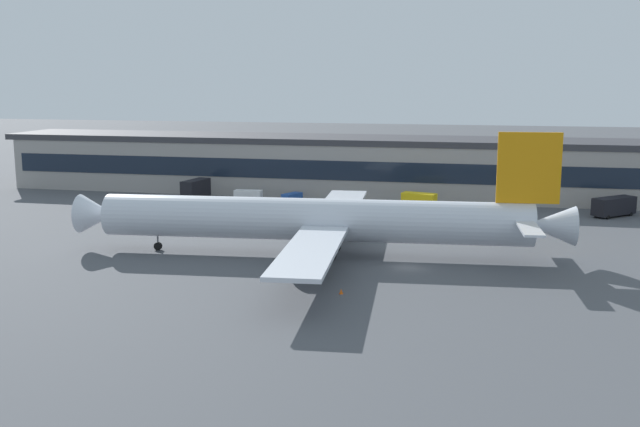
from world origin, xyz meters
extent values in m
plane|color=#4C4F54|center=(0.00, 0.00, 0.00)|extent=(600.00, 600.00, 0.00)
cube|color=#9E9993|center=(0.00, 58.56, 5.27)|extent=(180.95, 16.76, 10.55)
cube|color=#38383D|center=(0.00, 58.56, 11.15)|extent=(184.57, 17.10, 1.20)
cube|color=#192333|center=(0.00, 50.13, 5.80)|extent=(177.33, 0.16, 3.80)
cylinder|color=silver|center=(-13.12, 3.89, 4.90)|extent=(57.79, 10.64, 5.68)
cone|color=silver|center=(-43.47, 1.26, 4.90)|extent=(5.56, 5.82, 5.40)
cone|color=silver|center=(17.51, 6.56, 4.90)|extent=(6.67, 5.64, 5.11)
cube|color=orange|center=(14.53, 6.30, 12.29)|extent=(7.97, 1.19, 9.09)
cube|color=silver|center=(14.57, 0.03, 5.75)|extent=(3.28, 10.40, 0.30)
cube|color=silver|center=(13.49, 12.48, 5.75)|extent=(3.28, 10.40, 0.30)
cube|color=silver|center=(-9.76, -11.66, 4.33)|extent=(8.22, 26.30, 0.50)
cube|color=silver|center=(-12.50, 19.79, 4.33)|extent=(8.22, 26.30, 0.50)
cylinder|color=#99999E|center=(-11.09, -7.87, 2.37)|extent=(4.94, 3.52, 3.12)
cylinder|color=#99999E|center=(-13.16, 15.83, 2.37)|extent=(4.94, 3.52, 3.12)
cylinder|color=black|center=(-34.89, 2.00, 0.55)|extent=(1.14, 0.59, 1.10)
cylinder|color=slate|center=(-34.89, 2.00, 1.86)|extent=(0.24, 0.24, 2.06)
cylinder|color=black|center=(-10.03, 1.60, 0.55)|extent=(1.14, 0.59, 1.10)
cylinder|color=slate|center=(-10.03, 1.60, 1.86)|extent=(0.24, 0.24, 2.06)
cylinder|color=black|center=(-10.48, 6.69, 0.55)|extent=(1.14, 0.59, 1.10)
cylinder|color=slate|center=(-10.48, 6.69, 1.86)|extent=(0.24, 0.24, 2.06)
cube|color=black|center=(-45.91, 42.87, 2.25)|extent=(3.71, 7.52, 3.80)
cube|color=black|center=(-45.59, 44.83, 3.01)|extent=(2.76, 2.87, 0.95)
cylinder|color=black|center=(-46.66, 45.55, 0.35)|extent=(0.41, 0.74, 0.70)
cylinder|color=black|center=(-44.35, 45.17, 0.35)|extent=(0.41, 0.74, 0.70)
cylinder|color=black|center=(-47.47, 40.57, 0.35)|extent=(0.41, 0.74, 0.70)
cylinder|color=black|center=(-45.16, 40.20, 0.35)|extent=(0.41, 0.74, 0.70)
cube|color=white|center=(-35.00, 42.22, 1.45)|extent=(5.35, 2.59, 2.20)
cube|color=black|center=(-36.43, 42.11, 1.89)|extent=(1.97, 2.16, 0.55)
cylinder|color=black|center=(-36.74, 41.10, 0.35)|extent=(0.72, 0.35, 0.70)
cylinder|color=black|center=(-36.89, 43.07, 0.35)|extent=(0.72, 0.35, 0.70)
cylinder|color=black|center=(-33.11, 41.37, 0.35)|extent=(0.72, 0.35, 0.70)
cylinder|color=black|center=(-33.26, 43.35, 0.35)|extent=(0.72, 0.35, 0.70)
cube|color=#2651A5|center=(-27.07, 44.92, 1.10)|extent=(3.45, 4.79, 1.50)
cube|color=black|center=(-27.54, 43.80, 1.40)|extent=(2.21, 2.09, 0.38)
cylinder|color=black|center=(-26.88, 43.17, 0.35)|extent=(0.55, 0.76, 0.70)
cylinder|color=black|center=(-28.45, 43.83, 0.35)|extent=(0.55, 0.76, 0.70)
cylinder|color=black|center=(-25.69, 46.01, 0.35)|extent=(0.55, 0.76, 0.70)
cylinder|color=black|center=(-27.27, 46.67, 0.35)|extent=(0.55, 0.76, 0.70)
cube|color=yellow|center=(-2.29, 39.39, 1.95)|extent=(6.42, 3.90, 3.20)
cube|color=black|center=(-3.88, 39.82, 2.59)|extent=(2.61, 2.68, 0.80)
cylinder|color=black|center=(-4.60, 38.90, 0.35)|extent=(0.75, 0.47, 0.70)
cylinder|color=black|center=(-4.03, 40.98, 0.35)|extent=(0.75, 0.47, 0.70)
cylinder|color=black|center=(-0.55, 37.79, 0.35)|extent=(0.75, 0.47, 0.70)
cylinder|color=black|center=(0.02, 39.87, 0.35)|extent=(0.75, 0.47, 0.70)
cube|color=black|center=(30.89, 43.33, 1.85)|extent=(8.05, 7.78, 3.00)
cube|color=black|center=(29.20, 41.75, 2.45)|extent=(3.91, 3.89, 0.75)
cylinder|color=black|center=(29.59, 40.40, 0.35)|extent=(0.72, 0.70, 0.70)
cylinder|color=black|center=(27.88, 42.25, 0.35)|extent=(0.72, 0.70, 0.70)
cylinder|color=black|center=(33.89, 44.41, 0.35)|extent=(0.72, 0.70, 0.70)
cylinder|color=black|center=(32.18, 46.26, 0.35)|extent=(0.72, 0.70, 0.70)
cone|color=#F2590C|center=(-5.87, -13.38, 0.29)|extent=(0.47, 0.47, 0.58)
camera|label=1|loc=(9.53, -91.49, 23.49)|focal=41.85mm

